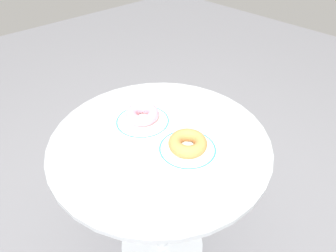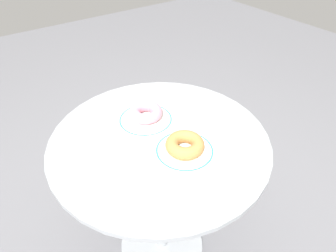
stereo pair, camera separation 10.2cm
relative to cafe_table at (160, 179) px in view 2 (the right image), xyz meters
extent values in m
cube|color=slate|center=(0.00, 0.00, -0.52)|extent=(7.00, 7.00, 0.02)
cylinder|color=#999EA3|center=(0.00, 0.00, 0.22)|extent=(0.79, 0.79, 0.02)
cylinder|color=#999EA3|center=(0.00, 0.00, -0.14)|extent=(0.06, 0.06, 0.69)
cylinder|color=#999EA3|center=(0.00, 0.00, -0.49)|extent=(0.41, 0.41, 0.03)
cylinder|color=white|center=(-0.11, 0.01, 0.23)|extent=(0.21, 0.21, 0.01)
torus|color=teal|center=(-0.11, 0.01, 0.23)|extent=(0.20, 0.20, 0.01)
cylinder|color=white|center=(0.11, 0.03, 0.23)|extent=(0.20, 0.20, 0.01)
torus|color=teal|center=(0.11, 0.03, 0.23)|extent=(0.20, 0.20, 0.01)
torus|color=pink|center=(-0.12, 0.02, 0.26)|extent=(0.18, 0.18, 0.04)
torus|color=#BC7F42|center=(0.11, 0.03, 0.26)|extent=(0.18, 0.18, 0.04)
cube|color=white|center=(-0.05, -0.19, 0.23)|extent=(0.12, 0.13, 0.01)
camera|label=1|loc=(0.59, -0.51, 0.91)|focal=31.02mm
camera|label=2|loc=(0.66, -0.43, 0.91)|focal=31.02mm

